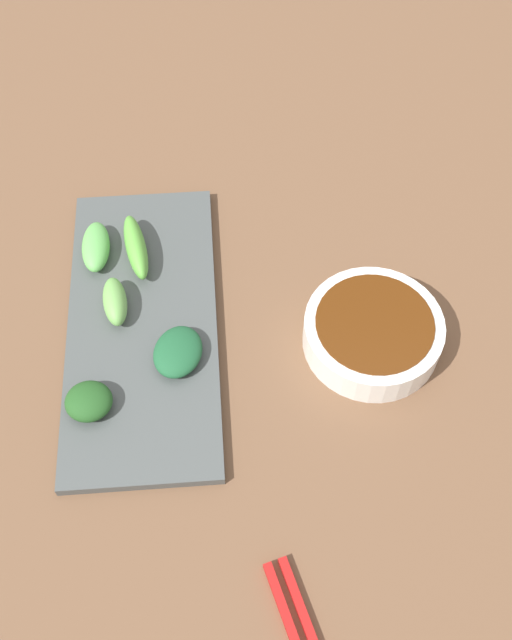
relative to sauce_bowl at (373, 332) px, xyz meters
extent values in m
cube|color=brown|center=(0.15, -0.03, -0.03)|extent=(2.10, 2.10, 0.02)
cylinder|color=white|center=(0.00, 0.00, 0.00)|extent=(0.15, 0.15, 0.04)
cylinder|color=#53280A|center=(0.00, 0.00, 0.01)|extent=(0.12, 0.12, 0.02)
cube|color=#4A504F|center=(0.24, -0.04, -0.02)|extent=(0.16, 0.37, 0.01)
ellipsoid|color=#235320|center=(0.29, 0.06, 0.00)|extent=(0.05, 0.05, 0.02)
ellipsoid|color=#6FB054|center=(0.27, -0.06, 0.00)|extent=(0.03, 0.06, 0.03)
ellipsoid|color=#1E5A33|center=(0.20, 0.01, 0.00)|extent=(0.07, 0.07, 0.02)
ellipsoid|color=#63B857|center=(0.29, -0.13, 0.00)|extent=(0.03, 0.07, 0.02)
ellipsoid|color=#5FB240|center=(0.25, -0.13, 0.01)|extent=(0.04, 0.09, 0.03)
camera|label=1|loc=(0.15, 0.40, 0.66)|focal=41.58mm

